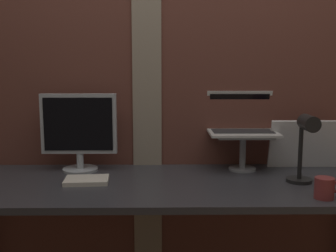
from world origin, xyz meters
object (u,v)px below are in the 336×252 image
Objects in this scene: laptop at (241,122)px; desk_lamp at (305,142)px; monitor at (79,128)px; coffee_mug at (325,188)px; whiteboard_panel at (308,144)px.

laptop reaches higher than desk_lamp.
desk_lamp is at bearing -14.41° from monitor.
laptop reaches higher than coffee_mug.
whiteboard_panel is 0.34m from desk_lamp.
desk_lamp is (-0.13, -0.31, 0.07)m from whiteboard_panel.
laptop is at bearing 4.55° from monitor.
desk_lamp is at bearing 97.65° from coffee_mug.
laptop is at bearing 115.32° from coffee_mug.
laptop is (0.84, 0.07, 0.02)m from monitor.
desk_lamp is (1.06, -0.27, -0.02)m from monitor.
laptop is at bearing 174.73° from whiteboard_panel.
coffee_mug is (-0.10, -0.49, -0.08)m from whiteboard_panel.
whiteboard_panel is (0.35, -0.03, -0.12)m from laptop.
whiteboard_panel is (1.19, 0.03, -0.09)m from monitor.
laptop reaches higher than whiteboard_panel.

